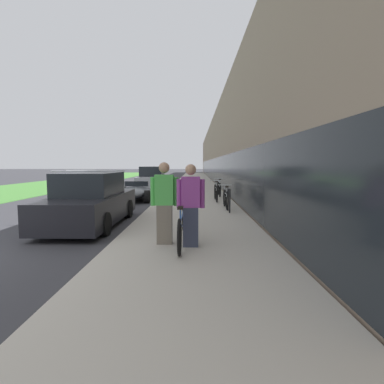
# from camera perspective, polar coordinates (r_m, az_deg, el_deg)

# --- Properties ---
(sidewalk_slab) EXTENTS (3.57, 70.00, 0.12)m
(sidewalk_slab) POSITION_cam_1_polar(r_m,az_deg,el_deg) (26.08, 0.52, 1.47)
(sidewalk_slab) COLOR #BCB5A5
(sidewalk_slab) RESTS_ON ground
(storefront_facade) EXTENTS (10.01, 70.00, 6.56)m
(storefront_facade) POSITION_cam_1_polar(r_m,az_deg,el_deg) (34.72, 11.97, 7.62)
(storefront_facade) COLOR gray
(storefront_facade) RESTS_ON ground
(lawn_strip) EXTENTS (7.52, 70.00, 0.03)m
(lawn_strip) POSITION_cam_1_polar(r_m,az_deg,el_deg) (32.60, -22.16, 1.77)
(lawn_strip) COLOR #478438
(lawn_strip) RESTS_ON ground
(tandem_bicycle) EXTENTS (0.52, 2.74, 0.87)m
(tandem_bicycle) POSITION_cam_1_polar(r_m,az_deg,el_deg) (6.53, -1.95, -6.25)
(tandem_bicycle) COLOR black
(tandem_bicycle) RESTS_ON sidewalk_slab
(person_rider) EXTENTS (0.57, 0.22, 1.68)m
(person_rider) POSITION_cam_1_polar(r_m,az_deg,el_deg) (6.09, -0.25, -2.57)
(person_rider) COLOR #33384C
(person_rider) RESTS_ON sidewalk_slab
(person_bystander) EXTENTS (0.59, 0.23, 1.72)m
(person_bystander) POSITION_cam_1_polar(r_m,az_deg,el_deg) (6.32, -5.27, -2.12)
(person_bystander) COLOR #756B5B
(person_bystander) RESTS_ON sidewalk_slab
(bike_rack_hoop) EXTENTS (0.05, 0.60, 0.84)m
(bike_rack_hoop) POSITION_cam_1_polar(r_m,az_deg,el_deg) (10.66, 7.05, -1.03)
(bike_rack_hoop) COLOR black
(bike_rack_hoop) RESTS_ON sidewalk_slab
(cruiser_bike_nearest) EXTENTS (0.52, 1.67, 0.88)m
(cruiser_bike_nearest) POSITION_cam_1_polar(r_m,az_deg,el_deg) (11.53, 6.46, -1.24)
(cruiser_bike_nearest) COLOR black
(cruiser_bike_nearest) RESTS_ON sidewalk_slab
(cruiser_bike_middle) EXTENTS (0.52, 1.81, 0.94)m
(cruiser_bike_middle) POSITION_cam_1_polar(r_m,az_deg,el_deg) (13.82, 4.59, -0.06)
(cruiser_bike_middle) COLOR black
(cruiser_bike_middle) RESTS_ON sidewalk_slab
(cruiser_bike_farthest) EXTENTS (0.52, 1.85, 0.94)m
(cruiser_bike_farthest) POSITION_cam_1_polar(r_m,az_deg,el_deg) (15.95, 5.18, 0.65)
(cruiser_bike_farthest) COLOR black
(cruiser_bike_farthest) RESTS_ON sidewalk_slab
(parked_sedan_curbside) EXTENTS (1.82, 4.43, 1.62)m
(parked_sedan_curbside) POSITION_cam_1_polar(r_m,az_deg,el_deg) (9.29, -18.69, -1.76)
(parked_sedan_curbside) COLOR black
(parked_sedan_curbside) RESTS_ON ground
(vintage_roadster_curbside) EXTENTS (1.84, 3.96, 0.92)m
(vintage_roadster_curbside) POSITION_cam_1_polar(r_m,az_deg,el_deg) (15.30, -10.87, -0.06)
(vintage_roadster_curbside) COLOR #4C5156
(vintage_roadster_curbside) RESTS_ON ground
(parked_sedan_far) EXTENTS (1.79, 4.03, 1.65)m
(parked_sedan_far) POSITION_cam_1_polar(r_m,az_deg,el_deg) (20.57, -7.55, 2.30)
(parked_sedan_far) COLOR silver
(parked_sedan_far) RESTS_ON ground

